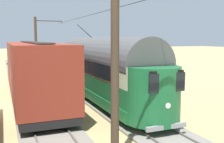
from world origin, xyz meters
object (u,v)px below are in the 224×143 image
at_px(boxcar_far_siding, 34,70).
at_px(switch_stand, 81,71).
at_px(catenary_pole_foreground, 37,46).
at_px(catenary_pole_mid_near, 118,62).
at_px(vintage_streetcar, 101,67).

height_order(boxcar_far_siding, switch_stand, boxcar_far_siding).
bearing_deg(switch_stand, catenary_pole_foreground, -20.93).
bearing_deg(catenary_pole_foreground, catenary_pole_mid_near, 90.00).
bearing_deg(catenary_pole_foreground, boxcar_far_siding, 82.04).
height_order(vintage_streetcar, boxcar_far_siding, vintage_streetcar).
bearing_deg(vintage_streetcar, catenary_pole_mid_near, 73.23).
xyz_separation_m(boxcar_far_siding, catenary_pole_mid_near, (-1.64, 10.05, 1.27)).
bearing_deg(boxcar_far_siding, switch_stand, -121.22).
height_order(boxcar_far_siding, catenary_pole_foreground, catenary_pole_foreground).
height_order(vintage_streetcar, catenary_pole_mid_near, catenary_pole_mid_near).
height_order(catenary_pole_mid_near, switch_stand, catenary_pole_mid_near).
distance_m(catenary_pole_foreground, switch_stand, 5.47).
bearing_deg(switch_stand, catenary_pole_mid_near, 77.55).
xyz_separation_m(catenary_pole_foreground, switch_stand, (-4.43, 1.69, -2.73)).
distance_m(vintage_streetcar, boxcar_far_siding, 4.48).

